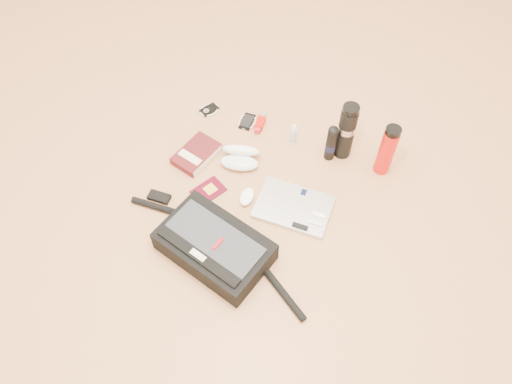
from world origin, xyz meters
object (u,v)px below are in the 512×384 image
(messenger_bag, at_px, (214,246))
(book, at_px, (197,154))
(thermos_red, at_px, (387,150))
(laptop, at_px, (294,207))
(thermos_black, at_px, (346,131))

(messenger_bag, height_order, book, messenger_bag)
(thermos_red, bearing_deg, book, -155.64)
(laptop, distance_m, book, 0.50)
(laptop, xyz_separation_m, thermos_red, (0.24, 0.37, 0.12))
(messenger_bag, bearing_deg, book, 139.15)
(laptop, bearing_deg, thermos_black, 73.29)
(messenger_bag, bearing_deg, thermos_black, 79.85)
(messenger_bag, bearing_deg, thermos_red, 67.29)
(thermos_red, bearing_deg, messenger_bag, -120.55)
(laptop, relative_size, thermos_red, 1.27)
(messenger_bag, distance_m, book, 0.49)
(book, height_order, thermos_red, thermos_red)
(laptop, bearing_deg, thermos_red, 48.50)
(thermos_black, distance_m, thermos_red, 0.18)
(laptop, distance_m, thermos_red, 0.45)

